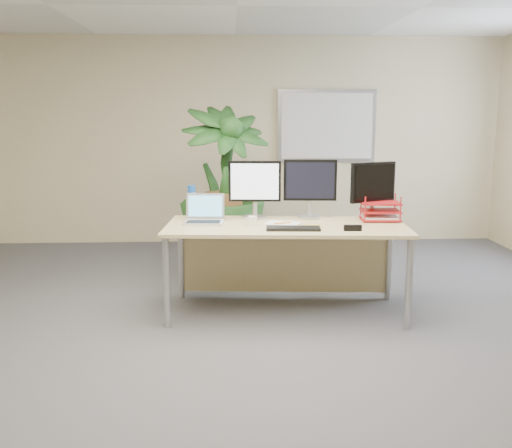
{
  "coord_description": "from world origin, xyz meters",
  "views": [
    {
      "loc": [
        -0.08,
        -3.6,
        1.71
      ],
      "look_at": [
        0.1,
        0.35,
        0.94
      ],
      "focal_mm": 40.0,
      "sensor_mm": 36.0,
      "label": 1
    }
  ],
  "objects_px": {
    "desk": "(286,241)",
    "monitor_right": "(310,185)",
    "floor_plant": "(224,207)",
    "monitor_left": "(255,186)",
    "laptop": "(204,215)"
  },
  "relations": [
    {
      "from": "desk",
      "to": "monitor_right",
      "type": "xyz_separation_m",
      "value": [
        0.23,
        0.19,
        0.47
      ]
    },
    {
      "from": "floor_plant",
      "to": "monitor_left",
      "type": "height_order",
      "value": "floor_plant"
    },
    {
      "from": "desk",
      "to": "floor_plant",
      "type": "bearing_deg",
      "value": 117.9
    },
    {
      "from": "floor_plant",
      "to": "monitor_left",
      "type": "bearing_deg",
      "value": -71.34
    },
    {
      "from": "monitor_right",
      "to": "laptop",
      "type": "xyz_separation_m",
      "value": [
        -0.94,
        -0.16,
        -0.24
      ]
    },
    {
      "from": "floor_plant",
      "to": "monitor_right",
      "type": "distance_m",
      "value": 1.21
    },
    {
      "from": "laptop",
      "to": "monitor_left",
      "type": "bearing_deg",
      "value": 19.54
    },
    {
      "from": "monitor_left",
      "to": "desk",
      "type": "bearing_deg",
      "value": -35.43
    },
    {
      "from": "desk",
      "to": "laptop",
      "type": "distance_m",
      "value": 0.74
    },
    {
      "from": "monitor_right",
      "to": "laptop",
      "type": "distance_m",
      "value": 0.99
    },
    {
      "from": "monitor_right",
      "to": "laptop",
      "type": "relative_size",
      "value": 1.48
    },
    {
      "from": "floor_plant",
      "to": "monitor_right",
      "type": "xyz_separation_m",
      "value": [
        0.78,
        -0.85,
        0.33
      ]
    },
    {
      "from": "laptop",
      "to": "monitor_right",
      "type": "bearing_deg",
      "value": 9.74
    },
    {
      "from": "floor_plant",
      "to": "monitor_left",
      "type": "distance_m",
      "value": 0.96
    },
    {
      "from": "desk",
      "to": "laptop",
      "type": "relative_size",
      "value": 5.89
    }
  ]
}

